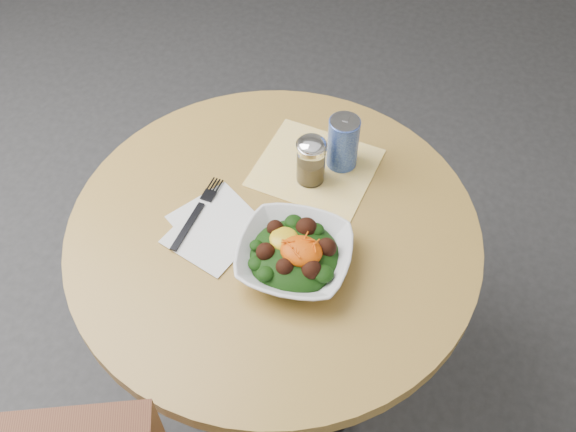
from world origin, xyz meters
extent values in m
plane|color=#2C2C2E|center=(0.00, 0.00, 0.00)|extent=(6.00, 6.00, 0.00)
cylinder|color=black|center=(0.00, 0.00, 0.01)|extent=(0.52, 0.52, 0.03)
cylinder|color=black|center=(0.00, 0.00, 0.35)|extent=(0.10, 0.10, 0.71)
cylinder|color=#B98C42|center=(0.00, 0.00, 0.73)|extent=(0.90, 0.90, 0.04)
cube|color=yellow|center=(0.04, 0.19, 0.75)|extent=(0.29, 0.27, 0.00)
cube|color=silver|center=(-0.12, -0.02, 0.75)|extent=(0.22, 0.22, 0.00)
cube|color=silver|center=(-0.12, -0.06, 0.75)|extent=(0.20, 0.20, 0.00)
imported|color=silver|center=(0.07, -0.08, 0.78)|extent=(0.24, 0.24, 0.06)
ellipsoid|color=black|center=(0.07, -0.08, 0.78)|extent=(0.19, 0.19, 0.07)
ellipsoid|color=gold|center=(0.05, -0.06, 0.81)|extent=(0.06, 0.06, 0.02)
ellipsoid|color=#EB6405|center=(0.09, -0.09, 0.81)|extent=(0.09, 0.07, 0.04)
cube|color=black|center=(-0.18, -0.06, 0.76)|extent=(0.02, 0.14, 0.00)
cube|color=black|center=(-0.16, 0.05, 0.76)|extent=(0.03, 0.08, 0.00)
cylinder|color=silver|center=(0.04, 0.16, 0.80)|extent=(0.06, 0.06, 0.10)
cylinder|color=olive|center=(0.04, 0.16, 0.78)|extent=(0.05, 0.05, 0.05)
cylinder|color=white|center=(0.04, 0.16, 0.86)|extent=(0.07, 0.07, 0.01)
ellipsoid|color=white|center=(0.04, 0.16, 0.86)|extent=(0.06, 0.06, 0.03)
cylinder|color=#0D1C92|center=(0.09, 0.23, 0.82)|extent=(0.07, 0.07, 0.13)
cylinder|color=silver|center=(0.09, 0.23, 0.88)|extent=(0.07, 0.07, 0.00)
cube|color=silver|center=(0.09, 0.24, 0.89)|extent=(0.01, 0.02, 0.00)
camera|label=1|loc=(0.29, -0.80, 1.85)|focal=40.00mm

